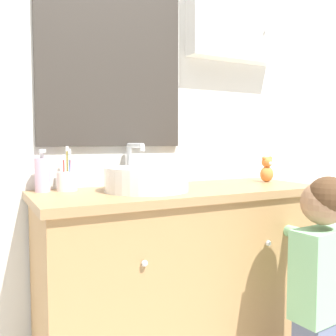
# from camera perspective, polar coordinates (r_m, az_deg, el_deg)

# --- Properties ---
(wall_back) EXTENTS (3.20, 0.18, 2.50)m
(wall_back) POSITION_cam_1_polar(r_m,az_deg,el_deg) (1.95, -1.26, 11.97)
(wall_back) COLOR silver
(wall_back) RESTS_ON ground_plane
(vanity_counter) EXTENTS (1.31, 0.50, 0.81)m
(vanity_counter) POSITION_cam_1_polar(r_m,az_deg,el_deg) (1.79, 2.20, -16.11)
(vanity_counter) COLOR #A37A4C
(vanity_counter) RESTS_ON ground_plane
(sink_basin) EXTENTS (0.36, 0.41, 0.21)m
(sink_basin) POSITION_cam_1_polar(r_m,az_deg,el_deg) (1.62, -3.32, -1.57)
(sink_basin) COLOR silver
(sink_basin) RESTS_ON vanity_counter
(toothbrush_holder) EXTENTS (0.09, 0.09, 0.19)m
(toothbrush_holder) POSITION_cam_1_polar(r_m,az_deg,el_deg) (1.67, -15.14, -1.76)
(toothbrush_holder) COLOR silver
(toothbrush_holder) RESTS_ON vanity_counter
(soap_dispenser) EXTENTS (0.06, 0.06, 0.18)m
(soap_dispenser) POSITION_cam_1_polar(r_m,az_deg,el_deg) (1.66, -18.59, -0.91)
(soap_dispenser) COLOR #CCA3BC
(soap_dispenser) RESTS_ON vanity_counter
(child_figure) EXTENTS (0.25, 0.46, 0.89)m
(child_figure) POSITION_cam_1_polar(r_m,az_deg,el_deg) (1.63, 22.32, -14.50)
(child_figure) COLOR slate
(child_figure) RESTS_ON ground_plane
(teddy_bear) EXTENTS (0.07, 0.06, 0.14)m
(teddy_bear) POSITION_cam_1_polar(r_m,az_deg,el_deg) (2.04, 14.83, -0.27)
(teddy_bear) COLOR orange
(teddy_bear) RESTS_ON vanity_counter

